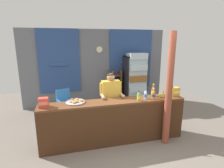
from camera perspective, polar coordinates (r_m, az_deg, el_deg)
name	(u,v)px	position (r m, az deg, el deg)	size (l,w,h in m)	color
ground_plane	(109,126)	(5.02, -0.91, -13.22)	(8.24, 8.24, 0.00)	slate
back_wall_curtained	(97,67)	(6.45, -4.92, 5.57)	(5.09, 0.22, 2.66)	slate
stall_counter	(115,119)	(4.00, 1.09, -11.15)	(3.22, 0.46, 0.98)	brown
timber_post	(169,93)	(4.01, 17.69, -2.76)	(0.17, 0.15, 2.46)	brown
drink_fridge	(135,77)	(6.38, 7.49, 2.24)	(0.74, 0.65, 1.87)	#232328
bottle_shelf_rack	(114,87)	(6.45, 0.80, -0.84)	(0.48, 0.28, 1.26)	brown
plastic_lawn_chair	(65,102)	(5.55, -14.81, -5.49)	(0.57, 0.57, 0.86)	#3884D6
shopkeeper	(111,96)	(4.33, -0.37, -3.87)	(0.54, 0.42, 1.52)	#28282D
soda_bottle_iced_tea	(153,91)	(4.35, 13.03, -2.19)	(0.09, 0.09, 0.30)	brown
soda_bottle_orange_soda	(153,94)	(4.17, 13.06, -3.22)	(0.08, 0.08, 0.24)	orange
soda_bottle_water	(146,95)	(4.12, 10.67, -3.33)	(0.07, 0.07, 0.24)	silver
soda_bottle_lime_soda	(139,96)	(3.97, 8.47, -3.92)	(0.07, 0.07, 0.23)	#75C64C
snack_box_choco_powder	(175,92)	(4.54, 19.35, -2.28)	(0.20, 0.15, 0.21)	gold
snack_box_crackers	(44,102)	(3.80, -21.02, -5.53)	(0.18, 0.14, 0.19)	#E5422D
pastry_tray	(75,102)	(3.91, -11.59, -5.54)	(0.41, 0.41, 0.07)	#BCBCC1
banana_bunch	(163,95)	(4.31, 15.87, -3.46)	(0.26, 0.05, 0.16)	#CCC14C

